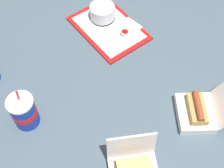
{
  "coord_description": "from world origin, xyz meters",
  "views": [
    {
      "loc": [
        -0.56,
        0.53,
        1.13
      ],
      "look_at": [
        -0.03,
        0.03,
        0.05
      ],
      "focal_mm": 50.0,
      "sensor_mm": 36.0,
      "label": 1
    }
  ],
  "objects_px": {
    "plastic_fork": "(97,34)",
    "soda_cup_corner": "(24,112)",
    "food_tray": "(109,28)",
    "ketchup_cup": "(125,33)",
    "clamshell_hotdog_center": "(200,111)",
    "cake_container": "(102,13)"
  },
  "relations": [
    {
      "from": "ketchup_cup",
      "to": "clamshell_hotdog_center",
      "type": "height_order",
      "value": "clamshell_hotdog_center"
    },
    {
      "from": "cake_container",
      "to": "ketchup_cup",
      "type": "height_order",
      "value": "cake_container"
    },
    {
      "from": "plastic_fork",
      "to": "soda_cup_corner",
      "type": "distance_m",
      "value": 0.54
    },
    {
      "from": "soda_cup_corner",
      "to": "food_tray",
      "type": "bearing_deg",
      "value": -75.37
    },
    {
      "from": "food_tray",
      "to": "clamshell_hotdog_center",
      "type": "distance_m",
      "value": 0.61
    },
    {
      "from": "soda_cup_corner",
      "to": "ketchup_cup",
      "type": "bearing_deg",
      "value": -84.3
    },
    {
      "from": "ketchup_cup",
      "to": "soda_cup_corner",
      "type": "distance_m",
      "value": 0.61
    },
    {
      "from": "ketchup_cup",
      "to": "soda_cup_corner",
      "type": "bearing_deg",
      "value": 95.7
    },
    {
      "from": "cake_container",
      "to": "soda_cup_corner",
      "type": "distance_m",
      "value": 0.64
    },
    {
      "from": "food_tray",
      "to": "plastic_fork",
      "type": "distance_m",
      "value": 0.07
    },
    {
      "from": "food_tray",
      "to": "clamshell_hotdog_center",
      "type": "bearing_deg",
      "value": 174.16
    },
    {
      "from": "food_tray",
      "to": "clamshell_hotdog_center",
      "type": "height_order",
      "value": "clamshell_hotdog_center"
    },
    {
      "from": "cake_container",
      "to": "clamshell_hotdog_center",
      "type": "height_order",
      "value": "clamshell_hotdog_center"
    },
    {
      "from": "clamshell_hotdog_center",
      "to": "cake_container",
      "type": "bearing_deg",
      "value": -7.15
    },
    {
      "from": "ketchup_cup",
      "to": "soda_cup_corner",
      "type": "height_order",
      "value": "soda_cup_corner"
    },
    {
      "from": "ketchup_cup",
      "to": "plastic_fork",
      "type": "bearing_deg",
      "value": 45.54
    },
    {
      "from": "food_tray",
      "to": "ketchup_cup",
      "type": "bearing_deg",
      "value": -166.48
    },
    {
      "from": "food_tray",
      "to": "plastic_fork",
      "type": "height_order",
      "value": "plastic_fork"
    },
    {
      "from": "food_tray",
      "to": "ketchup_cup",
      "type": "distance_m",
      "value": 0.1
    },
    {
      "from": "plastic_fork",
      "to": "soda_cup_corner",
      "type": "height_order",
      "value": "soda_cup_corner"
    },
    {
      "from": "cake_container",
      "to": "soda_cup_corner",
      "type": "relative_size",
      "value": 0.59
    },
    {
      "from": "food_tray",
      "to": "soda_cup_corner",
      "type": "bearing_deg",
      "value": 104.63
    }
  ]
}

